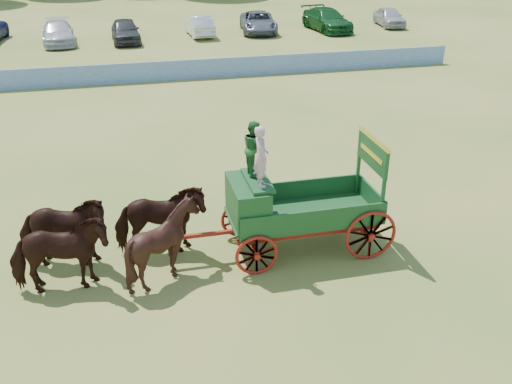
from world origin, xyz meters
name	(u,v)px	position (x,y,z in m)	size (l,w,h in m)	color
ground	(390,238)	(0.00, 0.00, 0.00)	(160.00, 160.00, 0.00)	#A08948
horse_lead_left	(60,255)	(-8.60, -0.42, 0.99)	(1.06, 2.33, 1.97)	black
horse_lead_right	(63,232)	(-8.60, 0.68, 0.99)	(1.06, 2.33, 1.97)	black
horse_wheel_left	(164,243)	(-6.20, -0.42, 0.99)	(1.59, 1.79, 1.98)	black
horse_wheel_right	(160,221)	(-6.20, 0.68, 0.99)	(1.06, 2.33, 1.97)	black
farm_dray	(278,198)	(-3.21, 0.14, 1.56)	(6.00, 2.00, 3.66)	maroon
sponsor_banner	(229,67)	(-1.00, 18.00, 0.53)	(26.00, 0.08, 1.05)	#1C5499
parked_cars	(134,28)	(-5.49, 29.79, 0.75)	(42.31, 7.19, 1.61)	silver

